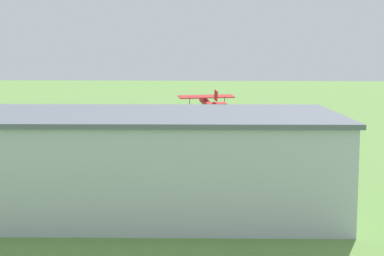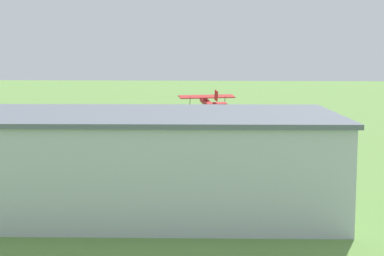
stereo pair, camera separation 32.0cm
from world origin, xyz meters
name	(u,v)px [view 1 (the left image)]	position (x,y,z in m)	size (l,w,h in m)	color
ground_plane	(162,144)	(0.00, 0.00, 0.00)	(400.00, 400.00, 0.00)	#608C42
hangar	(142,161)	(-2.37, 34.09, 3.82)	(30.97, 17.00, 7.62)	#B7BCC6
biplane	(209,105)	(-6.44, 1.58, 5.53)	(7.86, 7.32, 3.93)	#B21E1E
car_red	(292,168)	(-15.43, 21.00, 0.86)	(2.56, 4.34, 1.67)	red
car_green	(21,165)	(12.00, 21.07, 0.85)	(2.22, 4.64, 1.65)	#1E6B38
person_beside_truck	(192,162)	(-5.26, 17.49, 0.77)	(0.48, 0.48, 1.57)	#B23333
person_watching_takeoff	(108,162)	(3.60, 18.46, 0.83)	(0.42, 0.42, 1.66)	orange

